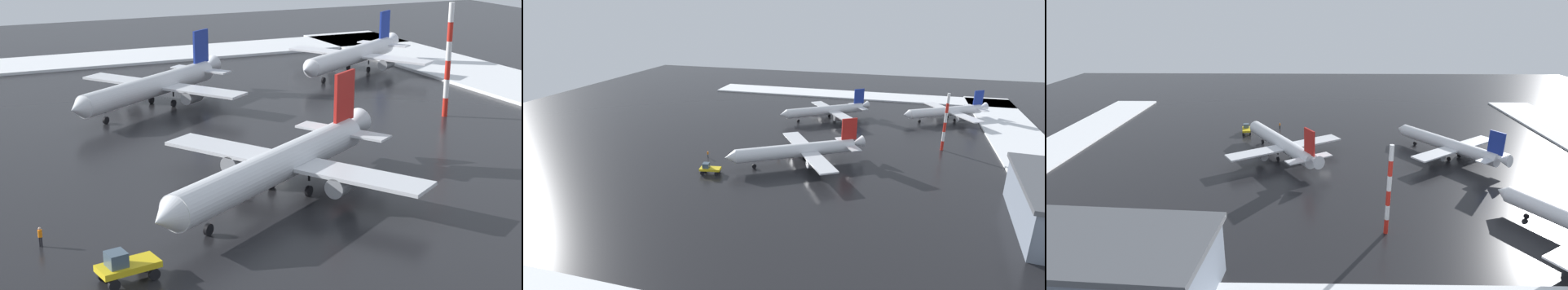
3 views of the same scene
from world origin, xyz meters
TOP-DOWN VIEW (x-y plane):
  - ground_plane at (0.00, 0.00)m, footprint 240.00×240.00m
  - snow_bank_far at (0.00, -50.00)m, footprint 152.00×16.00m
  - snow_bank_right at (67.00, 0.00)m, footprint 14.00×116.00m
  - airplane_parked_starboard at (-10.12, 4.48)m, footprint 26.20×30.57m
  - airplane_distant_tail at (38.83, -32.34)m, footprint 23.63×27.57m
  - airplane_far_rear at (29.16, 4.98)m, footprint 23.25×26.99m
  - pushback_tug at (-21.43, 22.37)m, footprint 2.97×4.91m
  - ground_crew_near_tug at (-7.73, 10.30)m, footprint 0.36×0.36m
  - ground_crew_beside_wing at (-12.46, 27.09)m, footprint 0.36×0.36m
  - antenna_mast at (9.00, -28.86)m, footprint 0.70×0.70m

SIDE VIEW (x-z plane):
  - ground_plane at x=0.00m, z-range 0.00..0.00m
  - snow_bank_far at x=0.00m, z-range 0.00..0.47m
  - snow_bank_right at x=67.00m, z-range 0.00..0.47m
  - ground_crew_near_tug at x=-7.73m, z-range 0.12..1.83m
  - ground_crew_beside_wing at x=-12.46m, z-range 0.12..1.83m
  - pushback_tug at x=-21.43m, z-range 0.03..2.53m
  - airplane_distant_tail at x=38.83m, z-range -1.55..7.60m
  - airplane_far_rear at x=29.16m, z-range -1.58..7.72m
  - airplane_parked_starboard at x=-10.12m, z-range -1.72..8.44m
  - antenna_mast at x=9.00m, z-range 0.00..14.98m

